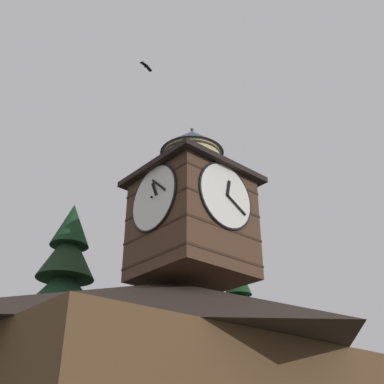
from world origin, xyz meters
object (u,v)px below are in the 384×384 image
(pine_tree_behind, at_px, (56,347))
(flying_bird_high, at_px, (146,66))
(moon, at_px, (84,302))
(building_main, at_px, (172,382))
(pine_tree_aside, at_px, (242,369))
(clock_tower, at_px, (192,210))

(pine_tree_behind, distance_m, flying_bird_high, 13.77)
(flying_bird_high, bearing_deg, moon, -114.96)
(pine_tree_behind, xyz_separation_m, flying_bird_high, (0.72, 7.13, 11.76))
(building_main, relative_size, moon, 10.75)
(building_main, height_order, pine_tree_aside, pine_tree_aside)
(building_main, distance_m, moon, 30.87)
(building_main, xyz_separation_m, pine_tree_behind, (1.74, -6.45, 1.88))
(clock_tower, distance_m, moon, 29.82)
(building_main, height_order, moon, moon)
(pine_tree_aside, relative_size, moon, 8.62)
(pine_tree_aside, bearing_deg, flying_bird_high, 25.67)
(moon, bearing_deg, flying_bird_high, 65.04)
(building_main, bearing_deg, clock_tower, 123.99)
(moon, bearing_deg, pine_tree_aside, 86.38)
(building_main, xyz_separation_m, pine_tree_aside, (-9.13, -4.89, 1.61))
(clock_tower, distance_m, flying_bird_high, 7.20)
(pine_tree_aside, distance_m, moon, 23.92)
(clock_tower, bearing_deg, flying_bird_high, 0.59)
(clock_tower, bearing_deg, pine_tree_behind, -72.94)
(clock_tower, xyz_separation_m, pine_tree_aside, (-8.69, -5.54, -5.44))
(clock_tower, height_order, flying_bird_high, flying_bird_high)
(pine_tree_behind, relative_size, pine_tree_aside, 1.09)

